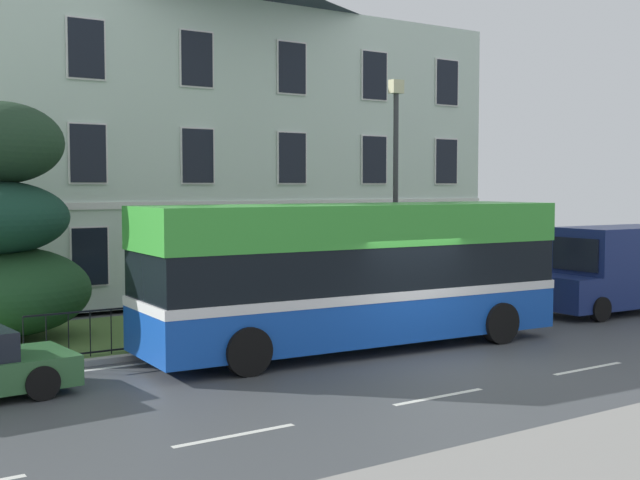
% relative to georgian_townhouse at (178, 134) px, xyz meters
% --- Properties ---
extents(ground_plane, '(60.00, 56.00, 0.18)m').
position_rel_georgian_townhouse_xyz_m(ground_plane, '(-0.90, -14.36, -5.56)').
color(ground_plane, '#434649').
extents(georgian_townhouse, '(20.40, 10.24, 10.80)m').
position_rel_georgian_townhouse_xyz_m(georgian_townhouse, '(0.00, 0.00, 0.00)').
color(georgian_townhouse, silver).
rests_on(georgian_townhouse, ground_plane).
extents(iron_verge_railing, '(16.69, 0.04, 0.97)m').
position_rel_georgian_townhouse_xyz_m(iron_verge_railing, '(0.00, -10.93, -4.92)').
color(iron_verge_railing, black).
rests_on(iron_verge_railing, ground_plane).
extents(single_decker_bus, '(10.01, 3.12, 3.26)m').
position_rel_georgian_townhouse_xyz_m(single_decker_bus, '(-1.56, -12.86, -3.83)').
color(single_decker_bus, '#154BB8').
rests_on(single_decker_bus, ground_plane).
extents(white_panel_van, '(4.97, 2.30, 2.48)m').
position_rel_georgian_townhouse_xyz_m(white_panel_van, '(7.97, -12.70, -4.28)').
color(white_panel_van, navy).
rests_on(white_panel_van, ground_plane).
extents(street_lamp_post, '(0.36, 0.24, 6.36)m').
position_rel_georgian_townhouse_xyz_m(street_lamp_post, '(1.58, -10.41, -1.76)').
color(street_lamp_post, '#333338').
rests_on(street_lamp_post, ground_plane).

